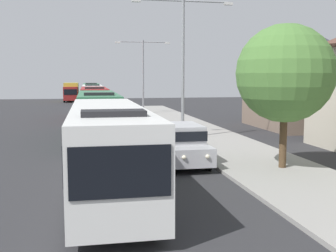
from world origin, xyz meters
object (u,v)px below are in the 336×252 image
white_suv (183,143)px  streetlamp_far (143,68)px  bus_second_in_line (98,113)px  bus_fourth_in_line (92,95)px  streetlamp_mid (183,53)px  bus_middle (94,101)px  bus_lead (108,145)px  roadside_tree (285,74)px  bus_rear (91,92)px  box_truck_oncoming (71,91)px

white_suv → streetlamp_far: size_ratio=0.61×
bus_second_in_line → streetlamp_far: bearing=72.8°
bus_fourth_in_line → white_suv: size_ratio=2.48×
white_suv → streetlamp_mid: 8.88m
bus_middle → streetlamp_mid: 17.50m
streetlamp_far → white_suv: bearing=-93.6°
bus_middle → streetlamp_far: 7.16m
bus_lead → roadside_tree: size_ratio=1.86×
streetlamp_mid → roadside_tree: bearing=-76.5°
bus_second_in_line → bus_fourth_in_line: bearing=90.0°
bus_second_in_line → white_suv: (3.70, -9.44, -0.66)m
white_suv → streetlamp_far: 27.23m
white_suv → streetlamp_mid: size_ratio=0.54×
bus_second_in_line → bus_middle: same height
streetlamp_far → roadside_tree: size_ratio=1.28×
bus_middle → bus_rear: (0.00, 28.48, 0.00)m
white_suv → bus_lead: bearing=-132.0°
bus_lead → streetlamp_mid: bearing=64.9°
box_truck_oncoming → streetlamp_far: size_ratio=0.92×
bus_rear → streetlamp_far: 25.98m
bus_lead → bus_rear: size_ratio=0.94×
box_truck_oncoming → bus_lead: bearing=-86.7°
bus_rear → white_suv: size_ratio=2.55×
streetlamp_far → roadside_tree: streetlamp_far is taller
bus_middle → streetlamp_mid: bearing=-71.6°
box_truck_oncoming → streetlamp_mid: bearing=-79.4°
bus_second_in_line → bus_fourth_in_line: (0.00, 28.42, 0.00)m
bus_rear → streetlamp_mid: size_ratio=1.38×
bus_lead → bus_second_in_line: (0.00, 13.55, 0.00)m
bus_lead → bus_second_in_line: size_ratio=0.98×
bus_lead → bus_fourth_in_line: 41.97m
white_suv → box_truck_oncoming: 54.30m
bus_lead → bus_rear: bearing=90.0°
bus_fourth_in_line → bus_second_in_line: bearing=-90.0°
white_suv → roadside_tree: 5.60m
streetlamp_far → bus_lead: bearing=-99.9°
streetlamp_mid → roadside_tree: streetlamp_mid is taller
bus_fourth_in_line → bus_rear: bearing=90.0°
bus_fourth_in_line → bus_rear: 14.20m
bus_rear → roadside_tree: bearing=-81.9°
white_suv → box_truck_oncoming: size_ratio=0.66×
bus_fourth_in_line → roadside_tree: (7.71, -40.07, 2.57)m
bus_rear → white_suv: bearing=-85.9°
bus_rear → bus_second_in_line: bearing=-90.0°
bus_middle → box_truck_oncoming: 30.43m
white_suv → box_truck_oncoming: (-7.00, 53.84, 0.67)m
white_suv → roadside_tree: roadside_tree is taller
box_truck_oncoming → streetlamp_mid: 47.40m
bus_second_in_line → bus_fourth_in_line: same height
bus_fourth_in_line → roadside_tree: 40.88m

